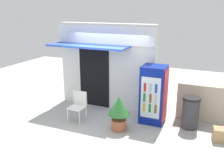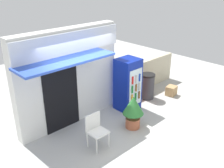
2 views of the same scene
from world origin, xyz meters
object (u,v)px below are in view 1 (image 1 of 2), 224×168
Objects in this scene: drink_cooler at (154,95)px; cardboard_box at (220,135)px; plastic_chair at (78,104)px; potted_plant_near_shop at (119,110)px; trash_bin at (190,112)px.

drink_cooler is 4.70× the size of cardboard_box.
drink_cooler reaches higher than plastic_chair.
cardboard_box is at bearing 9.92° from potted_plant_near_shop.
cardboard_box is at bearing -29.39° from trash_bin.
drink_cooler is 2.24m from plastic_chair.
trash_bin reaches higher than plastic_chair.
plastic_chair is 3.25m from trash_bin.
potted_plant_near_shop is at bearing -3.18° from plastic_chair.
plastic_chair is 3.99m from cardboard_box.
drink_cooler is 1.88× the size of trash_bin.
drink_cooler reaches higher than trash_bin.
cardboard_box is at bearing 5.55° from plastic_chair.
trash_bin is (1.07, 0.04, -0.40)m from drink_cooler.
trash_bin is at bearing 2.02° from drink_cooler.
plastic_chair is at bearing -164.84° from trash_bin.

